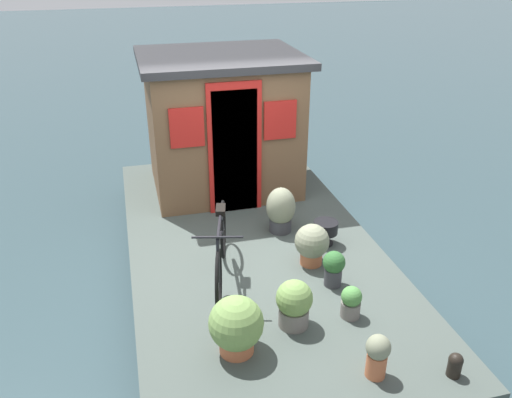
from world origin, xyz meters
TOP-DOWN VIEW (x-y plane):
  - ground_plane at (0.00, 0.00)m, footprint 60.00×60.00m
  - houseboat_deck at (0.00, 0.00)m, footprint 5.77×2.99m
  - houseboat_cabin at (1.77, 0.00)m, footprint 1.90×2.26m
  - bicycle at (-0.69, 0.52)m, footprint 1.70×0.57m
  - potted_plant_fern at (-1.61, -0.01)m, footprint 0.36×0.36m
  - potted_plant_succulent at (-1.82, 0.60)m, footprint 0.50×0.50m
  - potted_plant_ivy at (-1.62, -0.60)m, footprint 0.21×0.21m
  - potted_plant_thyme at (0.20, -0.43)m, footprint 0.37×0.37m
  - potted_plant_geranium at (-0.63, -0.55)m, footprint 0.40×0.40m
  - potted_plant_rosemary at (-1.08, -0.64)m, footprint 0.24×0.24m
  - potted_plant_basil at (-2.41, -0.49)m, footprint 0.21×0.21m
  - charcoal_grill at (-0.25, -0.87)m, footprint 0.30×0.30m
  - mooring_bollard at (-2.58, -1.15)m, footprint 0.13×0.13m

SIDE VIEW (x-z plane):
  - ground_plane at x=0.00m, z-range 0.00..0.00m
  - houseboat_deck at x=0.00m, z-range 0.00..0.40m
  - mooring_bollard at x=-2.58m, z-range 0.40..0.63m
  - potted_plant_ivy at x=-1.62m, z-range 0.40..0.74m
  - charcoal_grill at x=-0.25m, z-range 0.46..0.76m
  - potted_plant_rosemary at x=-1.08m, z-range 0.42..0.83m
  - potted_plant_basil at x=-2.41m, z-range 0.41..0.84m
  - potted_plant_fern at x=-1.61m, z-range 0.40..0.90m
  - potted_plant_geranium at x=-0.63m, z-range 0.41..0.91m
  - potted_plant_succulent at x=-1.82m, z-range 0.40..0.98m
  - potted_plant_thyme at x=0.20m, z-range 0.40..1.00m
  - bicycle at x=-0.69m, z-range 0.37..1.19m
  - houseboat_cabin at x=1.77m, z-range 0.40..2.38m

